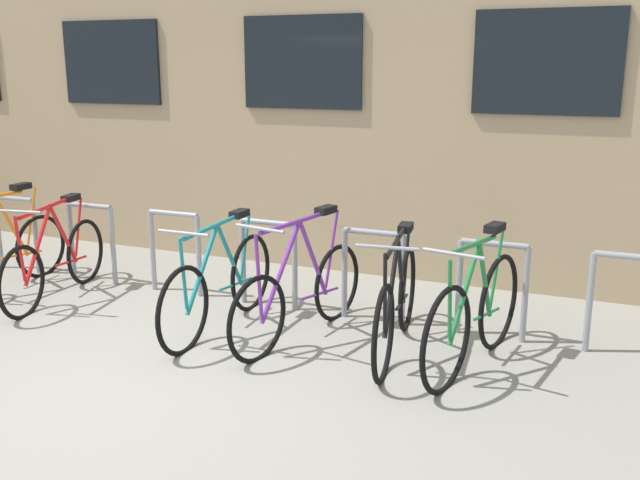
# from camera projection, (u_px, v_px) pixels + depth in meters

# --- Properties ---
(ground_plane) EXTENTS (42.00, 42.00, 0.00)m
(ground_plane) POSITION_uv_depth(u_px,v_px,m) (116.00, 385.00, 4.94)
(ground_plane) COLOR gray
(storefront_building) EXTENTS (28.00, 7.20, 5.00)m
(storefront_building) POSITION_uv_depth(u_px,v_px,m) (403.00, 40.00, 10.40)
(storefront_building) COLOR tan
(storefront_building) RESTS_ON ground
(bike_rack) EXTENTS (6.57, 0.05, 0.81)m
(bike_rack) POSITION_uv_depth(u_px,v_px,m) (268.00, 254.00, 6.43)
(bike_rack) COLOR gray
(bike_rack) RESTS_ON ground
(bicycle_teal) EXTENTS (0.44, 1.79, 0.96)m
(bicycle_teal) POSITION_uv_depth(u_px,v_px,m) (220.00, 284.00, 5.91)
(bicycle_teal) COLOR black
(bicycle_teal) RESTS_ON ground
(bicycle_green) EXTENTS (0.50, 1.68, 1.04)m
(bicycle_green) POSITION_uv_depth(u_px,v_px,m) (475.00, 314.00, 5.16)
(bicycle_green) COLOR black
(bicycle_green) RESTS_ON ground
(bicycle_red) EXTENTS (0.48, 1.70, 0.96)m
(bicycle_red) POSITION_uv_depth(u_px,v_px,m) (56.00, 260.00, 6.69)
(bicycle_red) COLOR black
(bicycle_red) RESTS_ON ground
(bicycle_orange) EXTENTS (0.44, 1.68, 1.02)m
(bicycle_orange) POSITION_uv_depth(u_px,v_px,m) (1.00, 252.00, 6.95)
(bicycle_orange) COLOR black
(bicycle_orange) RESTS_ON ground
(bicycle_purple) EXTENTS (0.51, 1.74, 1.04)m
(bicycle_purple) POSITION_uv_depth(u_px,v_px,m) (301.00, 292.00, 5.71)
(bicycle_purple) COLOR black
(bicycle_purple) RESTS_ON ground
(bicycle_black) EXTENTS (0.44, 1.75, 0.98)m
(bicycle_black) POSITION_uv_depth(u_px,v_px,m) (397.00, 303.00, 5.44)
(bicycle_black) COLOR black
(bicycle_black) RESTS_ON ground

